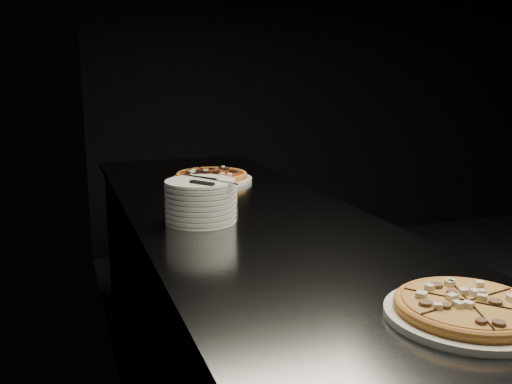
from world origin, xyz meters
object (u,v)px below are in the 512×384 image
object	(u,v)px
plate_stack	(200,201)
cutlery	(204,180)
pizza_mushroom	(468,309)
counter	(249,345)
pizza_tomato	(212,176)
ramekin	(227,193)

from	to	relation	value
plate_stack	cutlery	bearing A→B (deg)	-62.38
pizza_mushroom	counter	bearing A→B (deg)	98.46
counter	pizza_tomato	distance (m)	0.74
pizza_mushroom	pizza_tomato	world-z (taller)	pizza_tomato
pizza_tomato	cutlery	world-z (taller)	cutlery
pizza_mushroom	pizza_tomato	bearing A→B (deg)	93.93
pizza_mushroom	cutlery	bearing A→B (deg)	109.20
cutlery	ramekin	size ratio (longest dim) A/B	3.05
pizza_mushroom	cutlery	size ratio (longest dim) A/B	1.46
plate_stack	cutlery	world-z (taller)	cutlery
pizza_tomato	cutlery	distance (m)	0.66
pizza_mushroom	ramekin	distance (m)	1.07
ramekin	pizza_tomato	bearing A→B (deg)	82.64
plate_stack	ramekin	distance (m)	0.26
pizza_mushroom	plate_stack	size ratio (longest dim) A/B	1.48
counter	ramekin	distance (m)	0.52
pizza_tomato	counter	bearing A→B (deg)	-93.24
cutlery	ramekin	world-z (taller)	cutlery
pizza_tomato	cutlery	size ratio (longest dim) A/B	1.76
pizza_tomato	ramekin	world-z (taller)	ramekin
counter	cutlery	world-z (taller)	cutlery
plate_stack	ramekin	xyz separation A→B (m)	(0.15, 0.22, -0.03)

